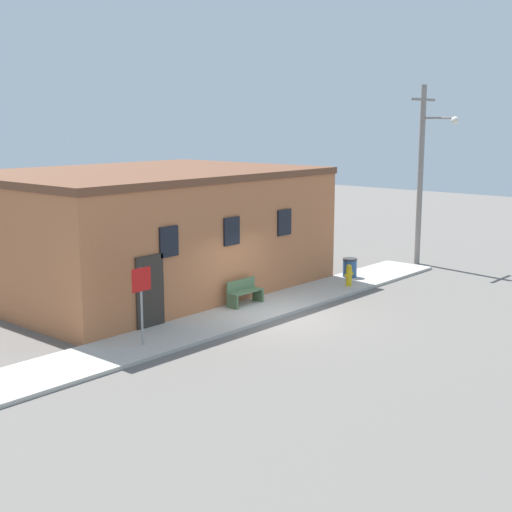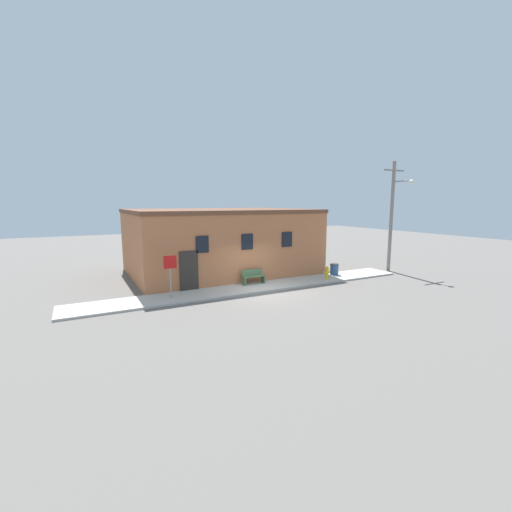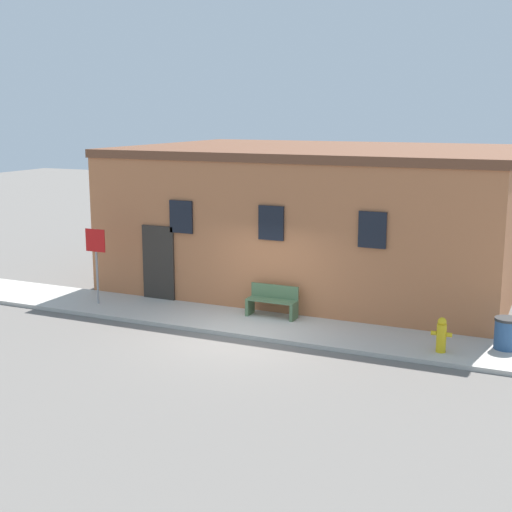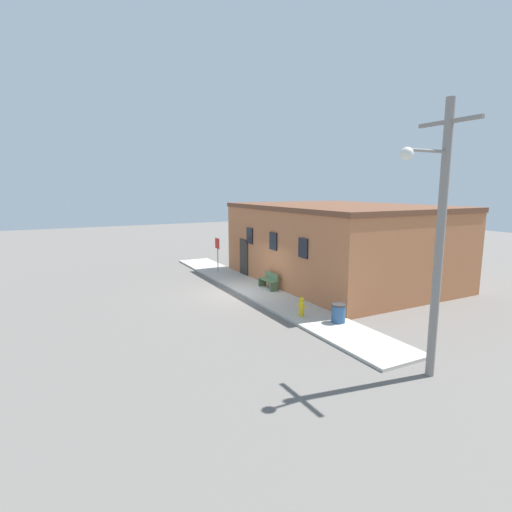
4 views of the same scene
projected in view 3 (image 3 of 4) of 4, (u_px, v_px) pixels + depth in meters
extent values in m
plane|color=#66605B|center=(238.00, 338.00, 17.08)|extent=(80.00, 80.00, 0.00)
cube|color=#BCB7AD|center=(256.00, 324.00, 18.01)|extent=(19.48, 2.10, 0.10)
cube|color=#B26B42|center=(324.00, 220.00, 22.29)|extent=(11.51, 8.33, 4.04)
cube|color=brown|center=(325.00, 151.00, 21.87)|extent=(11.61, 8.43, 0.24)
cube|color=black|center=(181.00, 217.00, 19.53)|extent=(0.70, 0.08, 0.90)
cube|color=black|center=(271.00, 223.00, 18.45)|extent=(0.70, 0.08, 0.90)
cube|color=black|center=(372.00, 230.00, 17.37)|extent=(0.70, 0.08, 0.90)
cube|color=#2D2823|center=(159.00, 264.00, 20.11)|extent=(1.00, 0.08, 2.20)
cylinder|color=gold|center=(441.00, 338.00, 15.72)|extent=(0.22, 0.22, 0.64)
sphere|color=gold|center=(442.00, 322.00, 15.64)|extent=(0.19, 0.19, 0.19)
cylinder|color=gold|center=(434.00, 333.00, 15.76)|extent=(0.12, 0.10, 0.10)
cylinder|color=gold|center=(449.00, 335.00, 15.63)|extent=(0.12, 0.10, 0.10)
cylinder|color=gray|center=(97.00, 267.00, 19.58)|extent=(0.06, 0.06, 2.09)
cube|color=red|center=(95.00, 240.00, 19.42)|extent=(0.63, 0.02, 0.63)
cube|color=#4C6B47|center=(250.00, 306.00, 18.68)|extent=(0.08, 0.44, 0.42)
cube|color=#4C6B47|center=(294.00, 312.00, 18.18)|extent=(0.08, 0.44, 0.42)
cube|color=#4C6B47|center=(272.00, 300.00, 18.38)|extent=(1.32, 0.44, 0.04)
cube|color=#4C6B47|center=(275.00, 291.00, 18.52)|extent=(1.32, 0.04, 0.35)
cylinder|color=#2D517F|center=(506.00, 335.00, 15.93)|extent=(0.53, 0.53, 0.66)
cylinder|color=#2D2D2D|center=(507.00, 319.00, 15.86)|extent=(0.55, 0.55, 0.06)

